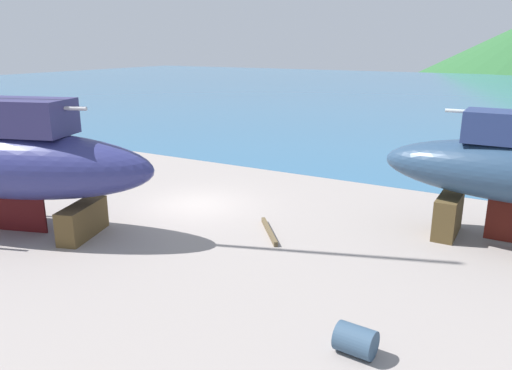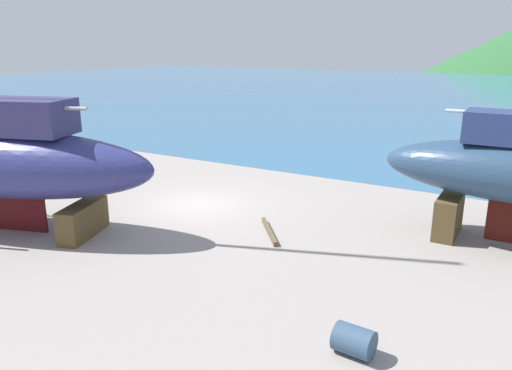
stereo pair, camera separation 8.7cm
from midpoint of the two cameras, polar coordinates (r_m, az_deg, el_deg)
name	(u,v)px [view 1 (the left image)]	position (r m, az deg, el deg)	size (l,w,h in m)	color
ground_plane	(110,244)	(16.99, -16.66, -6.56)	(44.96, 44.96, 0.00)	gray
sea_water	(442,93)	(71.64, 20.66, 9.96)	(175.75, 97.10, 0.01)	#31658D
sailboat_small_center	(6,160)	(18.71, -27.09, 2.55)	(11.07, 6.03, 19.71)	brown
worker	(53,161)	(25.68, -22.51, 2.62)	(0.50, 0.45, 1.76)	#366B4C
barrel_tipped_right	(76,156)	(28.51, -20.24, 3.13)	(0.53, 0.53, 0.90)	#522610
barrel_ochre	(356,340)	(11.06, 11.23, -17.22)	(0.64, 0.64, 0.82)	#344E67
barrel_tar_black	(85,169)	(26.26, -19.27, 1.78)	(0.54, 0.54, 0.84)	brown
timber_short_cross	(269,231)	(17.13, 1.39, -5.36)	(2.42, 0.13, 0.17)	brown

